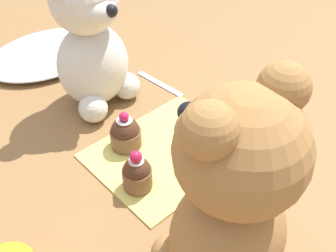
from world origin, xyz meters
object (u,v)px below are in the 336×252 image
(teddy_bear_cream, at_px, (89,43))
(cupcake_near_cream_bear, at_px, (126,133))
(teddy_bear_tan, at_px, (230,198))
(teaspoon, at_px, (160,83))
(cupcake_near_tan_bear, at_px, (137,173))

(teddy_bear_cream, bearing_deg, cupcake_near_cream_bear, -114.87)
(teddy_bear_cream, distance_m, cupcake_near_cream_bear, 0.17)
(teddy_bear_tan, bearing_deg, cupcake_near_cream_bear, -97.79)
(teddy_bear_cream, bearing_deg, teddy_bear_tan, -112.48)
(cupcake_near_cream_bear, xyz_separation_m, teaspoon, (0.16, 0.10, -0.03))
(teddy_bear_tan, relative_size, cupcake_near_tan_bear, 4.16)
(teddy_bear_tan, bearing_deg, teaspoon, -117.62)
(cupcake_near_cream_bear, relative_size, cupcake_near_tan_bear, 0.98)
(teddy_bear_cream, relative_size, teddy_bear_tan, 0.95)
(teddy_bear_tan, height_order, teaspoon, teddy_bear_tan)
(teddy_bear_cream, xyz_separation_m, cupcake_near_tan_bear, (-0.08, -0.22, -0.09))
(teddy_bear_cream, height_order, cupcake_near_tan_bear, teddy_bear_cream)
(teddy_bear_cream, height_order, teddy_bear_tan, teddy_bear_tan)
(teddy_bear_tan, relative_size, cupcake_near_cream_bear, 4.25)
(cupcake_near_cream_bear, bearing_deg, teddy_bear_cream, 74.49)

